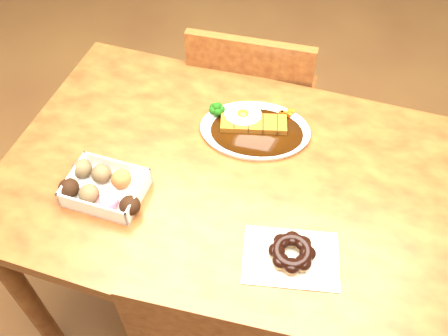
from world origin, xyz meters
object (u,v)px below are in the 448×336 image
(pon_de_ring, at_px, (292,253))
(table, at_px, (231,198))
(donut_box, at_px, (103,187))
(katsu_curry_plate, at_px, (253,127))
(chair_far, at_px, (253,108))

(pon_de_ring, bearing_deg, table, 137.25)
(donut_box, bearing_deg, katsu_curry_plate, 47.87)
(chair_far, height_order, katsu_curry_plate, chair_far)
(chair_far, xyz_separation_m, pon_de_ring, (0.29, -0.72, 0.29))
(table, bearing_deg, chair_far, 98.62)
(chair_far, relative_size, donut_box, 3.99)
(chair_far, bearing_deg, katsu_curry_plate, 100.01)
(chair_far, xyz_separation_m, katsu_curry_plate, (0.09, -0.36, 0.29))
(table, height_order, katsu_curry_plate, katsu_curry_plate)
(chair_far, distance_m, pon_de_ring, 0.83)
(chair_far, distance_m, donut_box, 0.78)
(table, relative_size, pon_de_ring, 4.87)
(katsu_curry_plate, relative_size, pon_de_ring, 1.36)
(donut_box, bearing_deg, chair_far, 73.53)
(table, height_order, pon_de_ring, pon_de_ring)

